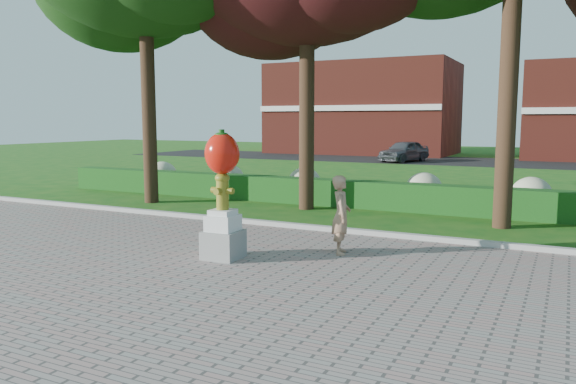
# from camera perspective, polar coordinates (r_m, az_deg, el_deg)

# --- Properties ---
(ground) EXTENTS (100.00, 100.00, 0.00)m
(ground) POSITION_cam_1_polar(r_m,az_deg,el_deg) (10.51, -2.00, -7.08)
(ground) COLOR #155515
(ground) RESTS_ON ground
(walkway) EXTENTS (40.00, 14.00, 0.04)m
(walkway) POSITION_cam_1_polar(r_m,az_deg,el_deg) (7.41, -17.45, -13.50)
(walkway) COLOR gray
(walkway) RESTS_ON ground
(curb) EXTENTS (40.00, 0.18, 0.15)m
(curb) POSITION_cam_1_polar(r_m,az_deg,el_deg) (13.14, 4.30, -3.84)
(curb) COLOR #ADADA5
(curb) RESTS_ON ground
(lawn_hedge) EXTENTS (24.00, 0.70, 0.80)m
(lawn_hedge) POSITION_cam_1_polar(r_m,az_deg,el_deg) (16.81, 9.52, -0.35)
(lawn_hedge) COLOR #154413
(lawn_hedge) RESTS_ON ground
(hydrangea_row) EXTENTS (20.10, 1.10, 0.99)m
(hydrangea_row) POSITION_cam_1_polar(r_m,az_deg,el_deg) (17.59, 12.28, 0.41)
(hydrangea_row) COLOR #B7BF92
(hydrangea_row) RESTS_ON ground
(street) EXTENTS (50.00, 8.00, 0.02)m
(street) POSITION_cam_1_polar(r_m,az_deg,el_deg) (37.34, 19.12, 2.91)
(street) COLOR black
(street) RESTS_ON ground
(building_left) EXTENTS (14.00, 8.00, 7.00)m
(building_left) POSITION_cam_1_polar(r_m,az_deg,el_deg) (45.44, 7.63, 8.36)
(building_left) COLOR maroon
(building_left) RESTS_ON ground
(hydrant_sculpture) EXTENTS (0.70, 0.68, 2.40)m
(hydrant_sculpture) POSITION_cam_1_polar(r_m,az_deg,el_deg) (10.43, -6.67, 0.11)
(hydrant_sculpture) COLOR gray
(hydrant_sculpture) RESTS_ON walkway
(woman) EXTENTS (0.54, 0.65, 1.53)m
(woman) POSITION_cam_1_polar(r_m,az_deg,el_deg) (10.84, 5.41, -2.32)
(woman) COLOR tan
(woman) RESTS_ON walkway
(parked_car) EXTENTS (2.71, 4.24, 1.34)m
(parked_car) POSITION_cam_1_polar(r_m,az_deg,el_deg) (36.02, 11.70, 4.10)
(parked_car) COLOR #46484E
(parked_car) RESTS_ON street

